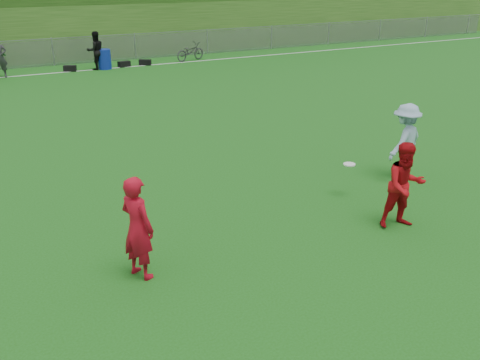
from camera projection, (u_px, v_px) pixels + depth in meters
ground at (270, 246)px, 8.98m from camera, size 120.00×120.00×0.00m
sideline_far at (63, 72)px, 23.76m from camera, size 60.00×0.10×0.01m
fence at (53, 52)px, 25.17m from camera, size 58.00×0.06×1.30m
berm at (20, 15)px, 33.89m from camera, size 120.00×18.00×3.00m
gear_bags at (85, 67)px, 24.24m from camera, size 7.37×0.53×0.26m
player_red_left at (138, 228)px, 7.85m from camera, size 0.60×0.70×1.61m
player_red_center at (405, 186)px, 9.40m from camera, size 0.89×0.76×1.58m
player_blue at (405, 141)px, 11.63m from camera, size 1.22×0.94×1.67m
frisbee at (349, 164)px, 10.70m from camera, size 0.24×0.24×0.02m
recycling_bin at (104, 59)px, 24.38m from camera, size 0.66×0.66×0.89m
bicycle at (190, 52)px, 26.60m from camera, size 1.78×1.09×0.88m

